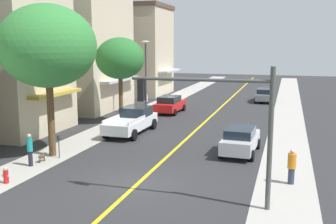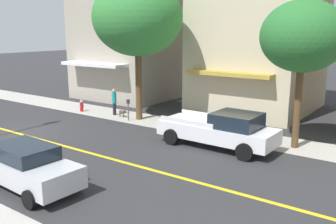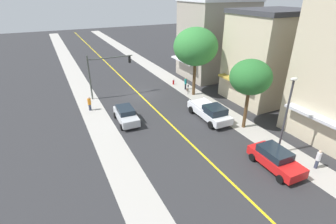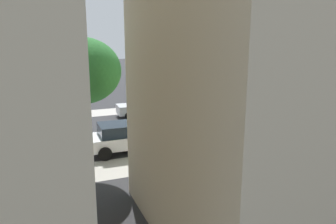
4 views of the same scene
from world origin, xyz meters
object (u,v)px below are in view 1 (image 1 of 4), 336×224
Objects in this scene: pedestrian_white_shirt at (146,100)px; fire_hydrant at (6,175)px; pedestrian_teal_shirt at (30,149)px; grey_sedan_right_curb at (264,95)px; street_tree_right_corner at (47,46)px; white_pickup_truck at (132,121)px; small_dog at (43,156)px; parking_meter at (59,143)px; street_lamp at (146,70)px; street_tree_left_near at (120,59)px; pedestrian_orange_shirt at (292,166)px; red_sedan_left_curb at (170,104)px; silver_sedan_right_curb at (240,140)px; traffic_light_mast at (221,113)px.

fire_hydrant is at bearing 134.10° from pedestrian_white_shirt.
grey_sedan_right_curb is at bearing -159.96° from pedestrian_teal_shirt.
street_tree_right_corner reaches higher than white_pickup_truck.
grey_sedan_right_curb reaches higher than fire_hydrant.
white_pickup_truck is 8.60m from small_dog.
parking_meter is at bearing 158.46° from grey_sedan_right_curb.
parking_meter is (0.66, -0.35, -5.47)m from street_tree_right_corner.
parking_meter is 2.04× the size of small_dog.
street_tree_left_near is at bearing -95.04° from street_lamp.
street_lamp is at bearing -79.33° from pedestrian_orange_shirt.
fire_hydrant is 0.14× the size of white_pickup_truck.
street_tree_right_corner reaches higher than red_sedan_left_curb.
silver_sedan_right_curb is at bearing -86.41° from pedestrian_orange_shirt.
pedestrian_orange_shirt is at bearing -3.08° from parking_meter.
fire_hydrant is 3.54m from small_dog.
traffic_light_mast reaches higher than pedestrian_teal_shirt.
parking_meter is 0.30× the size of red_sedan_left_curb.
street_tree_right_corner is at bearing -32.93° from pedestrian_orange_shirt.
street_tree_left_near is 11.26m from parking_meter.
red_sedan_left_curb is 14.96m from silver_sedan_right_curb.
traffic_light_mast is 1.27× the size of grey_sedan_right_curb.
small_dog is at bearing -27.35° from pedestrian_orange_shirt.
fire_hydrant is 2.78m from pedestrian_teal_shirt.
pedestrian_white_shirt reaches higher than small_dog.
street_tree_left_near is 1.03× the size of street_lamp.
grey_sedan_right_curb is (9.93, 26.66, -0.10)m from parking_meter.
white_pickup_truck is at bearing 77.98° from parking_meter.
pedestrian_orange_shirt is at bearing 16.38° from fire_hydrant.
street_lamp is at bearing -141.24° from pedestrian_teal_shirt.
pedestrian_orange_shirt is (13.46, -1.04, -5.48)m from street_tree_right_corner.
small_dog is at bearing -150.74° from pedestrian_teal_shirt.
traffic_light_mast is (10.63, -4.38, -2.55)m from street_tree_right_corner.
pedestrian_teal_shirt reaches higher than fire_hydrant.
pedestrian_white_shirt is at bearing 10.42° from small_dog.
pedestrian_white_shirt is (-2.75, 10.66, -0.04)m from white_pickup_truck.
pedestrian_teal_shirt reaches higher than small_dog.
red_sedan_left_curb is 0.76× the size of white_pickup_truck.
fire_hydrant is 4.51m from parking_meter.
pedestrian_orange_shirt is at bearing -130.23° from traffic_light_mast.
grey_sedan_right_curb is 30.37m from pedestrian_teal_shirt.
parking_meter is at bearing 114.42° from silver_sedan_right_curb.
street_tree_right_corner is 6.44× the size of parking_meter.
fire_hydrant is at bearing 161.05° from grey_sedan_right_curb.
silver_sedan_right_curb is at bearing -31.37° from street_tree_left_near.
parking_meter is 0.31× the size of silver_sedan_right_curb.
pedestrian_teal_shirt reaches higher than pedestrian_orange_shirt.
street_tree_right_corner is 6.18m from small_dog.
pedestrian_white_shirt is (-1.17, 18.03, -0.03)m from parking_meter.
pedestrian_orange_shirt is at bearing -39.51° from street_tree_left_near.
white_pickup_truck is at bearing 72.41° from street_tree_right_corner.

